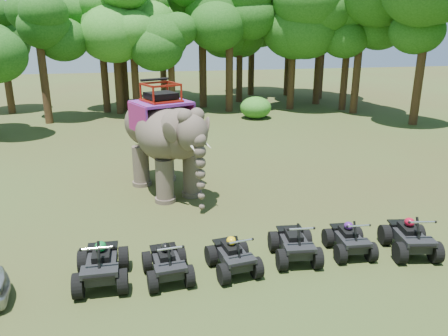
{
  "coord_description": "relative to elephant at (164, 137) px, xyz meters",
  "views": [
    {
      "loc": [
        -2.83,
        -12.52,
        6.45
      ],
      "look_at": [
        0.0,
        1.2,
        1.9
      ],
      "focal_mm": 35.0,
      "sensor_mm": 36.0,
      "label": 1
    }
  ],
  "objects": [
    {
      "name": "tree_0",
      "position": [
        1.76,
        15.91,
        1.12
      ],
      "size": [
        4.7,
        4.7,
        6.72
      ],
      "primitive_type": null,
      "color": "#195114",
      "rests_on": "ground"
    },
    {
      "name": "atv_2",
      "position": [
        1.32,
        -6.68,
        -1.65
      ],
      "size": [
        1.39,
        1.76,
        1.19
      ],
      "primitive_type": null,
      "rotation": [
        0.0,
        0.0,
        0.15
      ],
      "color": "black",
      "rests_on": "ground"
    },
    {
      "name": "tree_36",
      "position": [
        15.48,
        15.57,
        1.93
      ],
      "size": [
        5.83,
        5.83,
        8.33
      ],
      "primitive_type": null,
      "color": "#195114",
      "rests_on": "ground"
    },
    {
      "name": "tree_35",
      "position": [
        -2.15,
        17.6,
        2.62
      ],
      "size": [
        6.81,
        6.81,
        9.73
      ],
      "primitive_type": null,
      "color": "#195114",
      "rests_on": "ground"
    },
    {
      "name": "atv_1",
      "position": [
        -0.48,
        -6.7,
        -1.64
      ],
      "size": [
        1.33,
        1.72,
        1.2
      ],
      "primitive_type": null,
      "rotation": [
        0.0,
        0.0,
        0.1
      ],
      "color": "black",
      "rests_on": "ground"
    },
    {
      "name": "tree_4",
      "position": [
        17.73,
        9.35,
        2.3
      ],
      "size": [
        6.36,
        6.36,
        9.08
      ],
      "primitive_type": null,
      "color": "#195114",
      "rests_on": "ground"
    },
    {
      "name": "tree_29",
      "position": [
        8.2,
        21.13,
        1.93
      ],
      "size": [
        5.84,
        5.84,
        8.35
      ],
      "primitive_type": null,
      "color": "#195114",
      "rests_on": "ground"
    },
    {
      "name": "tree_34",
      "position": [
        16.03,
        21.49,
        2.0
      ],
      "size": [
        5.94,
        5.94,
        8.49
      ],
      "primitive_type": null,
      "color": "#195114",
      "rests_on": "ground"
    },
    {
      "name": "tree_3",
      "position": [
        15.7,
        14.08,
        2.32
      ],
      "size": [
        6.39,
        6.39,
        9.13
      ],
      "primitive_type": null,
      "color": "#195114",
      "rests_on": "ground"
    },
    {
      "name": "atv_5",
      "position": [
        6.69,
        -6.75,
        -1.59
      ],
      "size": [
        1.55,
        1.94,
        1.3
      ],
      "primitive_type": null,
      "rotation": [
        0.0,
        0.0,
        -0.17
      ],
      "color": "black",
      "rests_on": "ground"
    },
    {
      "name": "tree_31",
      "position": [
        14.55,
        18.7,
        3.01
      ],
      "size": [
        7.35,
        7.35,
        10.5
      ],
      "primitive_type": null,
      "color": "#195114",
      "rests_on": "ground"
    },
    {
      "name": "tree_32",
      "position": [
        13.74,
        24.12,
        2.58
      ],
      "size": [
        6.75,
        6.75,
        9.65
      ],
      "primitive_type": null,
      "color": "#195114",
      "rests_on": "ground"
    },
    {
      "name": "tree_1",
      "position": [
        6.33,
        16.75,
        2.37
      ],
      "size": [
        6.46,
        6.46,
        9.23
      ],
      "primitive_type": null,
      "color": "#195114",
      "rests_on": "ground"
    },
    {
      "name": "atv_4",
      "position": [
        4.91,
        -6.41,
        -1.66
      ],
      "size": [
        1.26,
        1.65,
        1.16
      ],
      "primitive_type": null,
      "rotation": [
        0.0,
        0.0,
        -0.07
      ],
      "color": "black",
      "rests_on": "ground"
    },
    {
      "name": "atv_3",
      "position": [
        3.21,
        -6.4,
        -1.61
      ],
      "size": [
        1.4,
        1.81,
        1.26
      ],
      "primitive_type": null,
      "rotation": [
        0.0,
        0.0,
        -0.1
      ],
      "color": "black",
      "rests_on": "ground"
    },
    {
      "name": "tree_30",
      "position": [
        1.75,
        24.64,
        2.47
      ],
      "size": [
        6.6,
        6.6,
        9.42
      ],
      "primitive_type": null,
      "color": "#195114",
      "rests_on": "ground"
    },
    {
      "name": "tree_26",
      "position": [
        -3.2,
        18.36,
        1.83
      ],
      "size": [
        5.7,
        5.7,
        8.14
      ],
      "primitive_type": null,
      "color": "#195114",
      "rests_on": "ground"
    },
    {
      "name": "tree_2",
      "position": [
        11.45,
        16.77,
        2.53
      ],
      "size": [
        6.68,
        6.68,
        9.55
      ],
      "primitive_type": null,
      "color": "#195114",
      "rests_on": "ground"
    },
    {
      "name": "tree_37",
      "position": [
        -0.9,
        16.95,
        1.88
      ],
      "size": [
        5.77,
        5.77,
        8.24
      ],
      "primitive_type": null,
      "color": "#195114",
      "rests_on": "ground"
    },
    {
      "name": "tree_27",
      "position": [
        -1.75,
        18.95,
        3.08
      ],
      "size": [
        7.44,
        7.44,
        10.63
      ],
      "primitive_type": null,
      "color": "#195114",
      "rests_on": "ground"
    },
    {
      "name": "tree_28",
      "position": [
        10.31,
        24.98,
        2.73
      ],
      "size": [
        6.97,
        6.97,
        9.95
      ],
      "primitive_type": null,
      "color": "#195114",
      "rests_on": "ground"
    },
    {
      "name": "tree_38",
      "position": [
        -10.47,
        19.38,
        1.84
      ],
      "size": [
        5.71,
        5.71,
        8.16
      ],
      "primitive_type": null,
      "color": "#195114",
      "rests_on": "ground"
    },
    {
      "name": "atv_0",
      "position": [
        -2.18,
        -6.55,
        -1.56
      ],
      "size": [
        1.36,
        1.85,
        1.36
      ],
      "primitive_type": null,
      "rotation": [
        0.0,
        0.0,
        -0.01
      ],
      "color": "black",
      "rests_on": "ground"
    },
    {
      "name": "elephant",
      "position": [
        0.0,
        0.0,
        0.0
      ],
      "size": [
        4.17,
        5.83,
        4.48
      ],
      "primitive_type": null,
      "rotation": [
        0.0,
        0.0,
        0.38
      ],
      "color": "#4E4439",
      "rests_on": "ground"
    },
    {
      "name": "tree_25",
      "position": [
        -6.99,
        14.87,
        1.67
      ],
      "size": [
        5.47,
        5.47,
        7.81
      ],
      "primitive_type": null,
      "color": "#195114",
      "rests_on": "ground"
    },
    {
      "name": "ground",
      "position": [
        1.76,
        -4.54,
        -2.24
      ],
      "size": [
        110.0,
        110.0,
        0.0
      ],
      "primitive_type": "plane",
      "color": "#47381E",
      "rests_on": "ground"
    },
    {
      "name": "tree_33",
      "position": [
        4.61,
        19.12,
        2.99
      ],
      "size": [
        7.32,
        7.32,
        10.46
      ],
      "primitive_type": null,
      "color": "#195114",
      "rests_on": "ground"
    }
  ]
}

